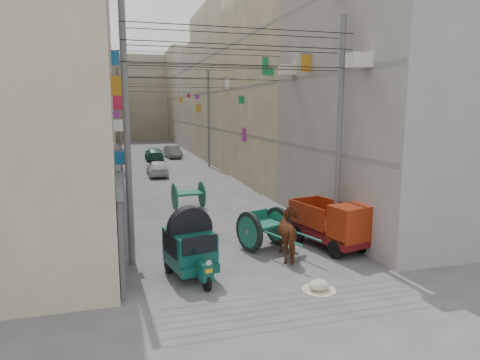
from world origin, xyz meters
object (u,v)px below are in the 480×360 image
object	(u,v)px
horse	(292,234)
distant_car_green	(154,154)
tonga_cart	(264,228)
distant_car_white	(157,168)
mini_truck	(336,227)
distant_car_grey	(173,152)
feed_sack	(319,285)
auto_rickshaw	(190,246)
second_cart	(188,194)

from	to	relation	value
horse	distant_car_green	xyz separation A→B (m)	(-2.00, 28.75, -0.22)
tonga_cart	distant_car_green	size ratio (longest dim) A/B	0.81
tonga_cart	distant_car_white	world-z (taller)	tonga_cart
mini_truck	distant_car_grey	world-z (taller)	mini_truck
feed_sack	distant_car_grey	size ratio (longest dim) A/B	0.16
tonga_cart	auto_rickshaw	bearing A→B (deg)	-166.41
mini_truck	second_cart	world-z (taller)	mini_truck
auto_rickshaw	feed_sack	size ratio (longest dim) A/B	4.07
distant_car_white	distant_car_green	distance (m)	10.00
mini_truck	second_cart	bearing A→B (deg)	103.50
second_cart	tonga_cart	bearing A→B (deg)	-82.03
second_cart	feed_sack	distance (m)	10.86
mini_truck	horse	distance (m)	1.84
auto_rickshaw	horse	size ratio (longest dim) A/B	1.23
auto_rickshaw	distant_car_grey	size ratio (longest dim) A/B	0.65
tonga_cart	distant_car_grey	bearing A→B (deg)	70.34
horse	distant_car_green	world-z (taller)	horse
second_cart	feed_sack	world-z (taller)	second_cart
mini_truck	distant_car_green	world-z (taller)	mini_truck
tonga_cart	second_cart	world-z (taller)	tonga_cart
tonga_cart	feed_sack	bearing A→B (deg)	-104.96
auto_rickshaw	tonga_cart	world-z (taller)	auto_rickshaw
second_cart	distant_car_grey	bearing A→B (deg)	79.84
mini_truck	distant_car_green	xyz separation A→B (m)	(-3.81, 28.44, -0.24)
mini_truck	second_cart	size ratio (longest dim) A/B	2.12
auto_rickshaw	mini_truck	world-z (taller)	mini_truck
horse	distant_car_grey	bearing A→B (deg)	-81.74
mini_truck	second_cart	xyz separation A→B (m)	(-3.89, 7.79, -0.14)
mini_truck	distant_car_white	xyz separation A→B (m)	(-4.41, 18.45, -0.23)
distant_car_white	horse	bearing A→B (deg)	98.03
auto_rickshaw	horse	xyz separation A→B (m)	(3.46, 0.63, -0.14)
auto_rickshaw	distant_car_green	xyz separation A→B (m)	(1.45, 29.39, -0.36)
second_cart	distant_car_white	xyz separation A→B (m)	(-0.52, 10.66, -0.09)
auto_rickshaw	distant_car_white	distance (m)	19.42
tonga_cart	horse	size ratio (longest dim) A/B	1.72
tonga_cart	horse	distance (m)	1.33
feed_sack	horse	xyz separation A→B (m)	(0.27, 2.59, 0.66)
horse	distant_car_grey	size ratio (longest dim) A/B	0.53
auto_rickshaw	feed_sack	world-z (taller)	auto_rickshaw
tonga_cart	second_cart	distance (m)	7.06
mini_truck	feed_sack	bearing A→B (deg)	-138.75
tonga_cart	second_cart	xyz separation A→B (m)	(-1.56, 6.89, -0.04)
mini_truck	distant_car_grey	size ratio (longest dim) A/B	0.92
mini_truck	auto_rickshaw	bearing A→B (deg)	177.14
mini_truck	tonga_cart	bearing A→B (deg)	145.71
tonga_cart	mini_truck	bearing A→B (deg)	-39.90
auto_rickshaw	distant_car_white	size ratio (longest dim) A/B	0.67
feed_sack	distant_car_grey	world-z (taller)	distant_car_grey
second_cart	distant_car_green	xyz separation A→B (m)	(0.08, 20.65, -0.10)
distant_car_grey	mini_truck	bearing A→B (deg)	-91.21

